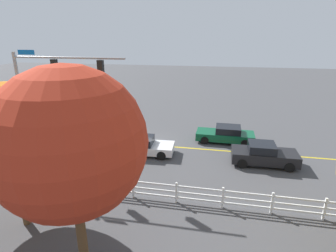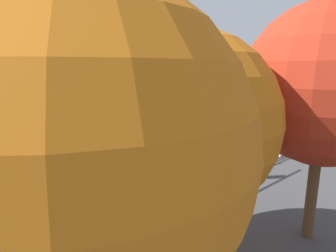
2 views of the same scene
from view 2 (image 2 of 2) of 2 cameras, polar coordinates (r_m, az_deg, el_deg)
ground_plane at (r=17.95m, az=-13.81°, el=-6.38°), size 120.00×120.00×0.00m
lane_center_stripe at (r=19.92m, az=-3.43°, el=-4.20°), size 28.00×0.16×0.01m
signal_assembly at (r=11.19m, az=-24.61°, el=9.44°), size 7.20×0.38×7.51m
car_0 at (r=22.01m, az=10.27°, el=-0.93°), size 4.32×1.99×1.49m
car_1 at (r=16.60m, az=-9.40°, el=-5.41°), size 4.74×2.15×1.30m
car_2 at (r=22.84m, az=-0.83°, el=-0.40°), size 4.64×1.96×1.35m
white_rail_fence at (r=14.07m, az=11.20°, el=-8.85°), size 26.10×0.10×1.15m
tree_0 at (r=9.49m, az=30.13°, el=7.54°), size 4.96×4.96×7.57m
tree_2 at (r=3.79m, az=-15.88°, el=-4.56°), size 4.39×4.39×6.72m
tree_3 at (r=7.28m, az=4.17°, el=0.98°), size 4.87×4.87×6.61m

